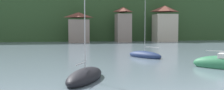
% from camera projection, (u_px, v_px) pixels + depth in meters
% --- Properties ---
extents(wooded_hillside, '(352.00, 58.73, 49.73)m').
position_uv_depth(wooded_hillside, '(119.00, 22.00, 117.20)').
color(wooded_hillside, '#2D4C28').
rests_on(wooded_hillside, ground_plane).
extents(shore_building_westcentral, '(6.51, 4.67, 9.14)m').
position_uv_depth(shore_building_westcentral, '(79.00, 28.00, 74.30)').
color(shore_building_westcentral, gray).
rests_on(shore_building_westcentral, ground_plane).
extents(shore_building_central, '(4.64, 5.63, 10.99)m').
position_uv_depth(shore_building_central, '(123.00, 25.00, 77.14)').
color(shore_building_central, gray).
rests_on(shore_building_central, ground_plane).
extents(shore_building_eastcentral, '(7.20, 5.89, 11.66)m').
position_uv_depth(shore_building_eastcentral, '(165.00, 24.00, 79.69)').
color(shore_building_eastcentral, '#BCB29E').
rests_on(shore_building_eastcentral, ground_plane).
extents(sailboat_far_0, '(4.63, 5.94, 8.51)m').
position_uv_depth(sailboat_far_0, '(145.00, 55.00, 35.19)').
color(sailboat_far_0, navy).
rests_on(sailboat_far_0, ground_plane).
extents(sailboat_mid_3, '(4.29, 6.36, 7.87)m').
position_uv_depth(sailboat_mid_3, '(85.00, 77.00, 19.39)').
color(sailboat_mid_3, black).
rests_on(sailboat_mid_3, ground_plane).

